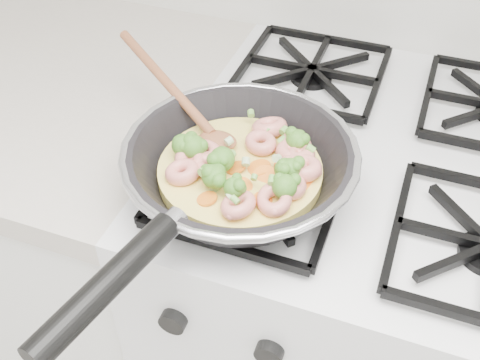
% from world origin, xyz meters
% --- Properties ---
extents(stove, '(0.60, 0.60, 0.92)m').
position_xyz_m(stove, '(0.00, 1.70, 0.46)').
color(stove, white).
rests_on(stove, ground).
extents(counter_left, '(1.00, 0.60, 0.90)m').
position_xyz_m(counter_left, '(-0.80, 1.70, 0.45)').
color(counter_left, white).
rests_on(counter_left, ground).
extents(skillet, '(0.40, 0.50, 0.09)m').
position_xyz_m(skillet, '(-0.16, 1.54, 0.96)').
color(skillet, black).
rests_on(skillet, stove).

